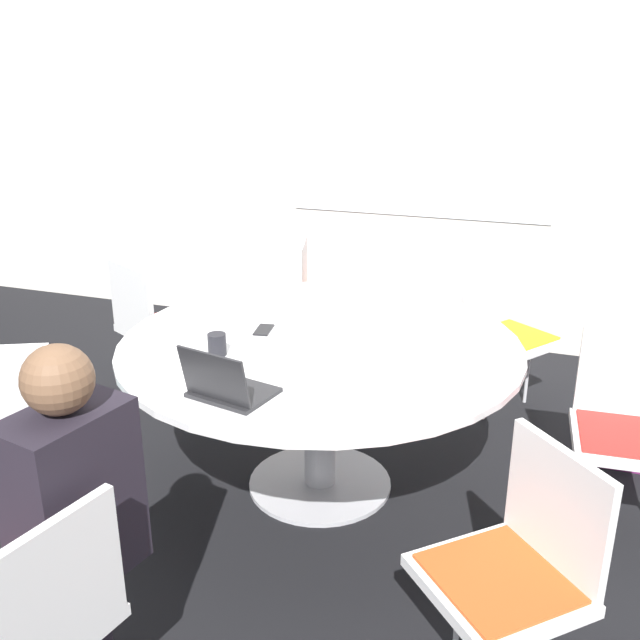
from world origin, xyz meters
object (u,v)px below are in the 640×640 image
chair_6 (16,409)px  chair_3 (503,324)px  cell_phone (264,330)px  laptop (226,386)px  chair_4 (322,297)px  chair_2 (628,418)px  chair_1 (518,559)px  handbag (621,438)px  coffee_cup (217,344)px  person_0 (72,503)px  chair_0 (31,618)px  chair_5 (154,319)px

chair_6 → chair_3: bearing=17.6°
chair_3 → cell_phone: bearing=-7.4°
laptop → chair_4: bearing=-69.7°
chair_2 → laptop: size_ratio=2.56×
chair_1 → chair_6: same height
chair_2 → handbag: chair_2 is taller
coffee_cup → cell_phone: 0.34m
chair_1 → laptop: (-1.09, 0.27, 0.28)m
chair_6 → laptop: laptop is taller
chair_3 → person_0: 2.68m
chair_3 → coffee_cup: 1.80m
chair_0 → chair_3: (0.99, 2.72, 0.00)m
chair_5 → chair_0: bearing=-39.2°
chair_4 → chair_5: same height
laptop → cell_phone: 0.71m
chair_2 → chair_3: same height
chair_4 → person_0: 2.62m
cell_phone → person_0: bearing=-90.7°
chair_0 → handbag: chair_0 is taller
chair_0 → chair_5: 2.35m
chair_2 → cell_phone: chair_2 is taller
chair_0 → chair_4: bearing=15.0°
laptop → chair_6: bearing=10.5°
chair_6 → chair_5: bearing=66.6°
chair_4 → chair_3: bearing=67.5°
coffee_cup → chair_1: bearing=-25.7°
chair_1 → handbag: 1.70m
chair_4 → person_0: (0.11, -2.61, 0.19)m
chair_6 → chair_1: bearing=-33.3°
chair_5 → cell_phone: size_ratio=5.78×
chair_1 → chair_3: 2.06m
chair_1 → coffee_cup: bearing=21.3°
chair_2 → chair_1: bearing=67.6°
chair_0 → person_0: size_ratio=0.71×
chair_1 → laptop: size_ratio=2.56×
handbag → coffee_cup: bearing=-150.7°
chair_2 → coffee_cup: size_ratio=9.05×
chair_3 → chair_5: same height
person_0 → coffee_cup: size_ratio=12.73×
person_0 → chair_5: bearing=37.5°
chair_4 → cell_phone: size_ratio=5.78×
laptop → coffee_cup: 0.43m
coffee_cup → cell_phone: bearing=77.4°
cell_phone → handbag: 1.88m
chair_5 → coffee_cup: chair_5 is taller
chair_1 → coffee_cup: size_ratio=9.05×
chair_1 → chair_5: size_ratio=1.00×
chair_1 → chair_2: bearing=-61.7°
chair_2 → chair_6: 2.61m
chair_4 → person_0: bearing=-13.0°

